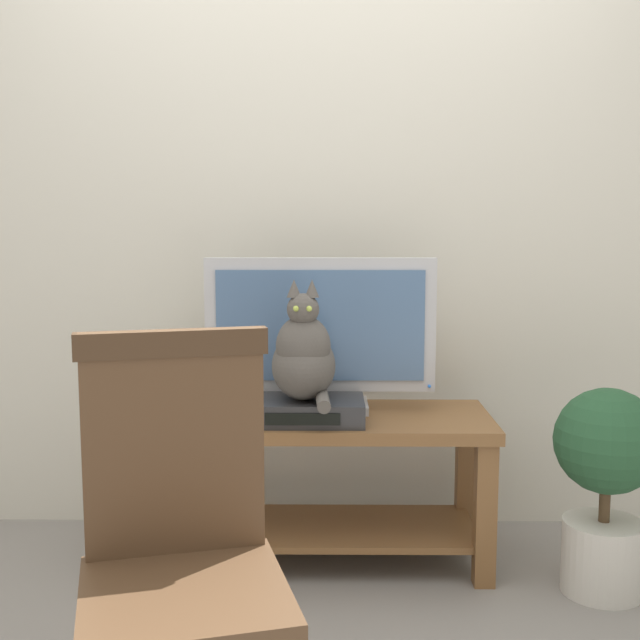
# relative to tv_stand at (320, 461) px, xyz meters

# --- Properties ---
(back_wall) EXTENTS (7.00, 0.12, 2.80)m
(back_wall) POSITION_rel_tv_stand_xyz_m (-0.02, 0.44, 1.03)
(back_wall) COLOR beige
(back_wall) RESTS_ON ground
(tv_stand) EXTENTS (1.21, 0.49, 0.54)m
(tv_stand) POSITION_rel_tv_stand_xyz_m (0.00, 0.00, 0.00)
(tv_stand) COLOR brown
(tv_stand) RESTS_ON ground
(tv) EXTENTS (0.83, 0.20, 0.56)m
(tv) POSITION_rel_tv_stand_xyz_m (0.00, 0.07, 0.46)
(tv) COLOR #B7B7BC
(tv) RESTS_ON tv_stand
(media_box) EXTENTS (0.41, 0.25, 0.08)m
(media_box) POSITION_rel_tv_stand_xyz_m (-0.06, -0.09, 0.21)
(media_box) COLOR #2D2D30
(media_box) RESTS_ON tv_stand
(cat) EXTENTS (0.22, 0.36, 0.42)m
(cat) POSITION_rel_tv_stand_xyz_m (-0.05, -0.11, 0.40)
(cat) COLOR #514C47
(cat) RESTS_ON media_box
(wooden_chair) EXTENTS (0.53, 0.53, 0.99)m
(wooden_chair) POSITION_rel_tv_stand_xyz_m (-0.30, -1.11, 0.19)
(wooden_chair) COLOR #513823
(wooden_chair) RESTS_ON ground
(book_stack) EXTENTS (0.25, 0.20, 0.07)m
(book_stack) POSITION_rel_tv_stand_xyz_m (-0.47, 0.04, 0.21)
(book_stack) COLOR olive
(book_stack) RESTS_ON tv_stand
(potted_plant) EXTENTS (0.35, 0.35, 0.69)m
(potted_plant) POSITION_rel_tv_stand_xyz_m (0.94, -0.24, 0.03)
(potted_plant) COLOR beige
(potted_plant) RESTS_ON ground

